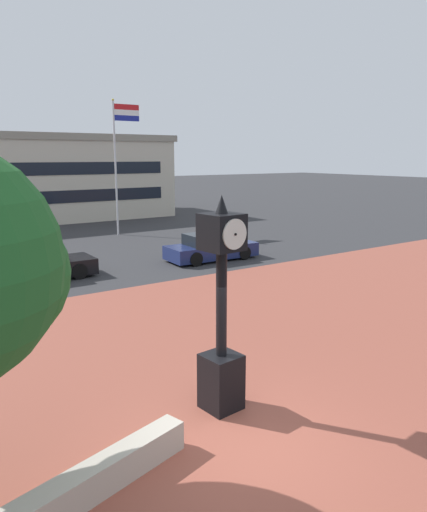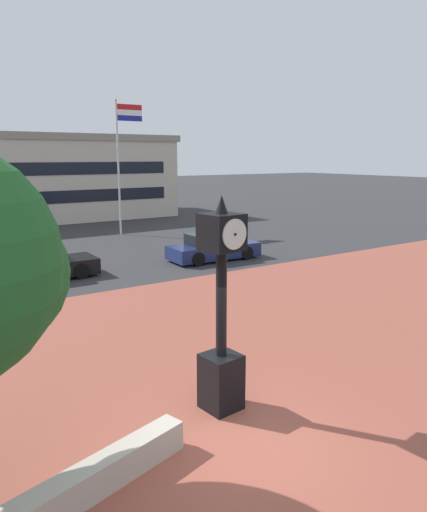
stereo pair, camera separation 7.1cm
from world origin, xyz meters
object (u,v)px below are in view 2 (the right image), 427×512
object	(u,v)px
street_clock	(221,321)
car_street_near	(213,248)
flagpole_primary	(121,154)
car_street_far	(41,266)

from	to	relation	value
street_clock	car_street_near	bearing A→B (deg)	51.02
street_clock	flagpole_primary	xyz separation A→B (m)	(7.29, 21.36, 3.16)
car_street_near	car_street_far	bearing A→B (deg)	-93.14
street_clock	flagpole_primary	size ratio (longest dim) A/B	0.51
flagpole_primary	car_street_far	bearing A→B (deg)	-129.99
street_clock	car_street_far	xyz separation A→B (m)	(-0.18, 12.46, -1.25)
flagpole_primary	street_clock	bearing A→B (deg)	-108.83
car_street_far	street_clock	bearing A→B (deg)	1.11
car_street_near	flagpole_primary	world-z (taller)	flagpole_primary
car_street_far	car_street_near	bearing A→B (deg)	85.14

